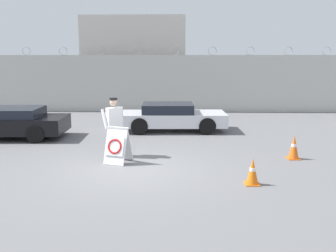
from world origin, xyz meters
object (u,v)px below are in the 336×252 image
Objects in this scene: traffic_cone_near at (253,172)px; traffic_cone_mid at (294,147)px; security_guard at (114,123)px; barricade_sign at (117,145)px; parked_car_rear_sedan at (172,117)px; parked_car_front_coupe at (8,122)px.

traffic_cone_mid is at bearing 54.19° from traffic_cone_near.
traffic_cone_mid is (5.50, -0.24, -0.66)m from security_guard.
security_guard is (-0.22, 0.80, 0.50)m from barricade_sign.
traffic_cone_mid is at bearing 24.76° from barricade_sign.
parked_car_rear_sedan reaches higher than traffic_cone_near.
parked_car_rear_sedan is at bearing -150.28° from security_guard.
traffic_cone_near is at bearing -8.04° from barricade_sign.
traffic_cone_near is 7.01m from parked_car_rear_sedan.
traffic_cone_near is 9.71m from parked_car_front_coupe.
security_guard reaches higher than barricade_sign.
parked_car_rear_sedan is (6.20, 1.62, -0.01)m from parked_car_front_coupe.
security_guard is 5.54m from traffic_cone_mid.
parked_car_rear_sedan is at bearing 107.19° from traffic_cone_near.
traffic_cone_near is at bearing -125.81° from traffic_cone_mid.
security_guard is 2.78× the size of traffic_cone_near.
security_guard is 2.49× the size of traffic_cone_mid.
traffic_cone_near is 0.15× the size of parked_car_rear_sedan.
traffic_cone_mid reaches higher than traffic_cone_near.
traffic_cone_mid is (1.70, 2.36, 0.04)m from traffic_cone_near.
parked_car_front_coupe reaches higher than parked_car_rear_sedan.
parked_car_front_coupe is 1.01× the size of parked_car_rear_sedan.
traffic_cone_mid is at bearing -50.98° from parked_car_rear_sedan.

